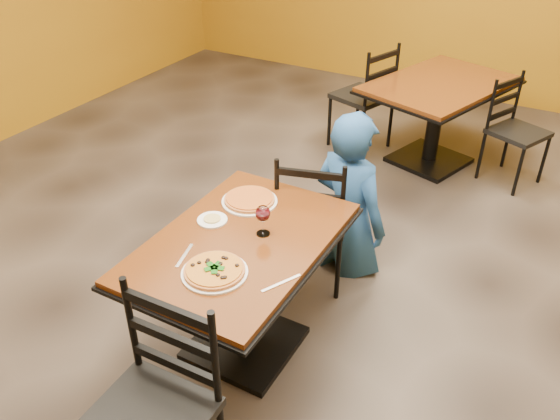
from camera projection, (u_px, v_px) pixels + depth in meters
The scene contains 16 objects.
floor at pixel (287, 295), 3.62m from camera, with size 7.00×8.00×0.01m, color black.
table_main at pixel (242, 269), 2.95m from camera, with size 0.83×1.23×0.75m.
table_second at pixel (437, 104), 4.84m from camera, with size 1.23×1.50×0.75m.
chair_main_far at pixel (314, 215), 3.54m from camera, with size 0.42×0.42×0.94m, color black, non-canonical shape.
chair_second_left at pixel (362, 97), 5.16m from camera, with size 0.44×0.44×0.98m, color black, non-canonical shape.
chair_second_right at pixel (518, 133), 4.62m from camera, with size 0.40×0.40×0.88m, color black, non-canonical shape.
diner at pixel (351, 192), 3.63m from camera, with size 0.56×0.37×1.10m, color navy.
plate_main at pixel (215, 273), 2.61m from camera, with size 0.31×0.31×0.01m, color white.
pizza_main at pixel (214, 270), 2.61m from camera, with size 0.28×0.28×0.02m, color #8F2D0A.
plate_far at pixel (250, 201), 3.14m from camera, with size 0.31×0.31×0.01m, color white.
pizza_far at pixel (249, 199), 3.13m from camera, with size 0.28×0.28×0.02m, color #C37825.
side_plate at pixel (212, 220), 2.98m from camera, with size 0.16×0.16×0.01m, color white.
dip at pixel (212, 219), 2.98m from camera, with size 0.09×0.09×0.01m, color tan.
wine_glass at pixel (263, 219), 2.84m from camera, with size 0.08×0.08×0.18m, color white, non-canonical shape.
fork at pixel (184, 255), 2.73m from camera, with size 0.01×0.19×0.00m, color silver.
knife at pixel (281, 283), 2.56m from camera, with size 0.01×0.21×0.00m, color silver.
Camera 1 is at (1.30, -2.42, 2.41)m, focal length 36.36 mm.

